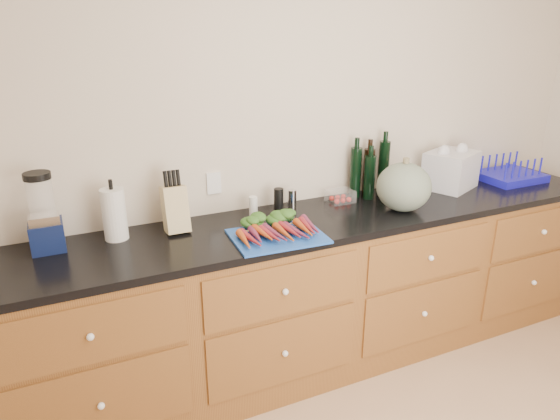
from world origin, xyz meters
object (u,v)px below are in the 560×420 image
carrots (274,228)px  squash (404,187)px  cutting_board (278,236)px  knife_block (175,209)px  blender_appliance (44,217)px  dish_rack (510,174)px  paper_towel (114,214)px  tomato_box (340,196)px

carrots → squash: 0.82m
cutting_board → squash: (0.81, 0.06, 0.13)m
cutting_board → knife_block: bearing=145.6°
carrots → squash: (0.81, 0.02, 0.10)m
blender_appliance → dish_rack: blender_appliance is taller
knife_block → dish_rack: (2.30, -0.06, -0.08)m
paper_towel → knife_block: size_ratio=1.10×
carrots → paper_towel: paper_towel is taller
blender_appliance → tomato_box: (1.61, 0.01, -0.13)m
knife_block → paper_towel: bearing=176.1°
cutting_board → blender_appliance: (-1.04, 0.32, 0.16)m
cutting_board → carrots: 0.05m
squash → blender_appliance: 1.88m
knife_block → blender_appliance: bearing=178.3°
cutting_board → dish_rack: (1.86, 0.24, 0.03)m
blender_appliance → dish_rack: (2.90, -0.08, -0.13)m
tomato_box → paper_towel: bearing=-179.6°
knife_block → tomato_box: size_ratio=1.54×
tomato_box → carrots: bearing=-152.7°
knife_block → tomato_box: 1.01m
cutting_board → blender_appliance: blender_appliance is taller
cutting_board → squash: bearing=4.3°
carrots → squash: bearing=1.6°
paper_towel → dish_rack: (2.59, -0.08, -0.09)m
carrots → knife_block: (-0.44, 0.26, 0.08)m
blender_appliance → dish_rack: bearing=-1.5°
squash → paper_towel: 1.57m
cutting_board → carrots: carrots is taller
squash → dish_rack: squash is taller
carrots → paper_towel: size_ratio=1.57×
carrots → blender_appliance: 1.09m
carrots → paper_towel: (-0.73, 0.28, 0.09)m
carrots → tomato_box: bearing=27.3°
blender_appliance → paper_towel: size_ratio=1.46×
cutting_board → carrots: bearing=90.0°
tomato_box → dish_rack: size_ratio=0.38×
knife_block → dish_rack: knife_block is taller
cutting_board → dish_rack: bearing=7.4°
paper_towel → squash: bearing=-9.5°
cutting_board → tomato_box: tomato_box is taller
cutting_board → paper_towel: 0.81m
blender_appliance → dish_rack: 2.91m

